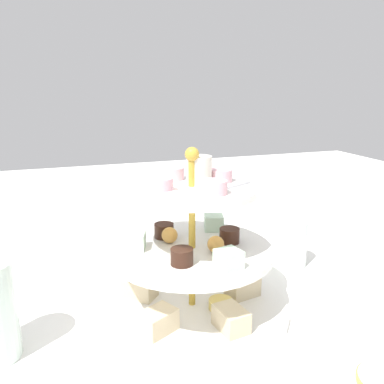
{
  "coord_description": "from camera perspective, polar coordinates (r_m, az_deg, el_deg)",
  "views": [
    {
      "loc": [
        -0.18,
        -0.52,
        0.33
      ],
      "look_at": [
        0.0,
        0.0,
        0.18
      ],
      "focal_mm": 38.01,
      "sensor_mm": 36.0,
      "label": 1
    }
  ],
  "objects": [
    {
      "name": "tiered_serving_stand",
      "position": [
        0.61,
        0.06,
        -9.87
      ],
      "size": [
        0.29,
        0.29,
        0.25
      ],
      "color": "white",
      "rests_on": "ground_plane"
    },
    {
      "name": "water_glass_mid_back",
      "position": [
        0.79,
        13.67,
        -6.93
      ],
      "size": [
        0.06,
        0.06,
        0.09
      ],
      "primitive_type": "cylinder",
      "color": "silver",
      "rests_on": "ground_plane"
    },
    {
      "name": "ground_plane",
      "position": [
        0.64,
        -0.0,
        -16.18
      ],
      "size": [
        2.4,
        2.4,
        0.0
      ],
      "primitive_type": "plane",
      "color": "white"
    },
    {
      "name": "butter_knife_left",
      "position": [
        0.9,
        -11.5,
        -6.9
      ],
      "size": [
        0.16,
        0.09,
        0.0
      ],
      "primitive_type": "cube",
      "rotation": [
        0.0,
        0.0,
        3.6
      ],
      "color": "silver",
      "rests_on": "ground_plane"
    }
  ]
}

